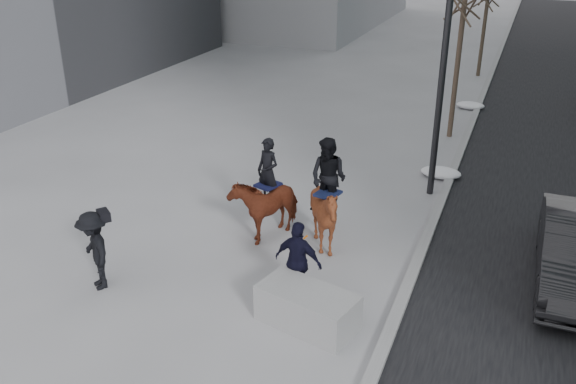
% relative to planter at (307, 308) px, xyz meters
% --- Properties ---
extents(ground, '(120.00, 120.00, 0.00)m').
position_rel_planter_xyz_m(ground, '(-1.43, 1.39, -0.38)').
color(ground, gray).
rests_on(ground, ground).
extents(curb, '(0.25, 90.00, 0.12)m').
position_rel_planter_xyz_m(curb, '(1.57, 11.39, -0.32)').
color(curb, gray).
rests_on(curb, ground).
extents(planter, '(2.08, 1.39, 0.76)m').
position_rel_planter_xyz_m(planter, '(0.00, 0.00, 0.00)').
color(planter, gray).
rests_on(planter, ground).
extents(tree_near, '(1.20, 1.20, 5.48)m').
position_rel_planter_xyz_m(tree_near, '(0.97, 12.39, 2.36)').
color(tree_near, '#3D3224').
rests_on(tree_near, ground).
extents(tree_far, '(1.20, 1.20, 4.51)m').
position_rel_planter_xyz_m(tree_far, '(0.97, 22.32, 1.87)').
color(tree_far, '#34281F').
rests_on(tree_far, ground).
extents(mounted_left, '(1.43, 2.07, 2.45)m').
position_rel_planter_xyz_m(mounted_left, '(-2.24, 3.18, 0.53)').
color(mounted_left, '#531F10').
rests_on(mounted_left, ground).
extents(mounted_right, '(1.79, 1.92, 2.74)m').
position_rel_planter_xyz_m(mounted_right, '(-0.61, 2.92, 0.72)').
color(mounted_right, '#4C1F0F').
rests_on(mounted_right, ground).
extents(feeder, '(1.07, 0.91, 1.75)m').
position_rel_planter_xyz_m(feeder, '(-0.48, 0.77, 0.50)').
color(feeder, black).
rests_on(feeder, ground).
extents(camera_crew, '(1.29, 1.22, 1.75)m').
position_rel_planter_xyz_m(camera_crew, '(-4.60, -0.39, 0.51)').
color(camera_crew, black).
rests_on(camera_crew, ground).
extents(lamppost, '(0.25, 1.05, 9.09)m').
position_rel_planter_xyz_m(lamppost, '(1.17, 7.05, 4.61)').
color(lamppost, black).
rests_on(lamppost, ground).
extents(snow_piles, '(1.21, 8.57, 0.31)m').
position_rel_planter_xyz_m(snow_piles, '(1.27, 11.96, -0.23)').
color(snow_piles, silver).
rests_on(snow_piles, ground).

